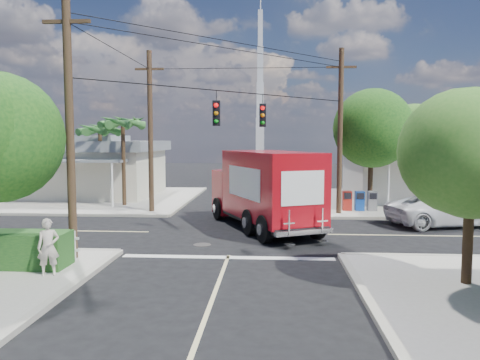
{
  "coord_description": "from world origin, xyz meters",
  "views": [
    {
      "loc": [
        1.53,
        -20.43,
        4.17
      ],
      "look_at": [
        0.0,
        2.0,
        2.2
      ],
      "focal_mm": 35.0,
      "sensor_mm": 36.0,
      "label": 1
    }
  ],
  "objects": [
    {
      "name": "tree_se",
      "position": [
        7.01,
        -7.24,
        4.04
      ],
      "size": [
        3.67,
        3.54,
        5.62
      ],
      "color": "#422D1C",
      "rests_on": "sidewalk_se"
    },
    {
      "name": "vending_boxes",
      "position": [
        6.5,
        6.2,
        0.69
      ],
      "size": [
        1.9,
        0.5,
        1.1
      ],
      "color": "#A92117",
      "rests_on": "sidewalk_ne"
    },
    {
      "name": "tree_ne_back",
      "position": [
        9.81,
        8.96,
        4.19
      ],
      "size": [
        3.77,
        3.66,
        5.82
      ],
      "color": "#422D1C",
      "rests_on": "sidewalk_ne"
    },
    {
      "name": "radio_tower",
      "position": [
        0.5,
        20.0,
        5.64
      ],
      "size": [
        0.8,
        0.8,
        17.0
      ],
      "color": "silver",
      "rests_on": "ground"
    },
    {
      "name": "tree_ne_front",
      "position": [
        7.21,
        6.76,
        4.77
      ],
      "size": [
        4.21,
        4.14,
        6.66
      ],
      "color": "#422D1C",
      "rests_on": "sidewalk_ne"
    },
    {
      "name": "parked_car",
      "position": [
        9.84,
        2.46,
        0.76
      ],
      "size": [
        5.9,
        3.83,
        1.51
      ],
      "primitive_type": "imported",
      "rotation": [
        0.0,
        0.0,
        1.83
      ],
      "color": "silver",
      "rests_on": "ground"
    },
    {
      "name": "sidewalk_nw",
      "position": [
        -10.88,
        10.88,
        0.07
      ],
      "size": [
        14.12,
        14.12,
        0.14
      ],
      "color": "#A9A499",
      "rests_on": "ground"
    },
    {
      "name": "palm_nw_back",
      "position": [
        -9.5,
        9.0,
        4.67
      ],
      "size": [
        3.01,
        3.08,
        5.19
      ],
      "color": "#422D1C",
      "rests_on": "sidewalk_nw"
    },
    {
      "name": "delivery_truck",
      "position": [
        1.17,
        1.16,
        1.84
      ],
      "size": [
        5.67,
        8.61,
        3.62
      ],
      "color": "black",
      "rests_on": "ground"
    },
    {
      "name": "pedestrian",
      "position": [
        -5.05,
        -7.27,
        0.99
      ],
      "size": [
        0.73,
        0.61,
        1.7
      ],
      "primitive_type": "imported",
      "rotation": [
        0.0,
        0.0,
        0.39
      ],
      "color": "beige",
      "rests_on": "sidewalk_sw"
    },
    {
      "name": "utility_poles",
      "position": [
        -1.58,
        1.6,
        4.67
      ],
      "size": [
        12.0,
        10.68,
        9.0
      ],
      "color": "#473321",
      "rests_on": "ground"
    },
    {
      "name": "road_markings",
      "position": [
        0.0,
        -1.47,
        0.01
      ],
      "size": [
        32.0,
        32.0,
        0.01
      ],
      "color": "beige",
      "rests_on": "ground"
    },
    {
      "name": "building_nw",
      "position": [
        -12.0,
        12.46,
        2.22
      ],
      "size": [
        10.8,
        10.2,
        4.3
      ],
      "color": "beige",
      "rests_on": "sidewalk_nw"
    },
    {
      "name": "palm_nw_front",
      "position": [
        -7.5,
        7.5,
        5.04
      ],
      "size": [
        3.01,
        3.08,
        5.59
      ],
      "color": "#422D1C",
      "rests_on": "sidewalk_nw"
    },
    {
      "name": "sidewalk_ne",
      "position": [
        10.88,
        10.88,
        0.07
      ],
      "size": [
        14.12,
        14.12,
        0.14
      ],
      "color": "#A9A499",
      "rests_on": "ground"
    },
    {
      "name": "building_ne",
      "position": [
        12.5,
        11.97,
        2.32
      ],
      "size": [
        11.8,
        10.2,
        4.5
      ],
      "color": "beige",
      "rests_on": "sidewalk_ne"
    },
    {
      "name": "ground",
      "position": [
        0.0,
        0.0,
        0.0
      ],
      "size": [
        120.0,
        120.0,
        0.0
      ],
      "primitive_type": "plane",
      "color": "black",
      "rests_on": "ground"
    }
  ]
}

